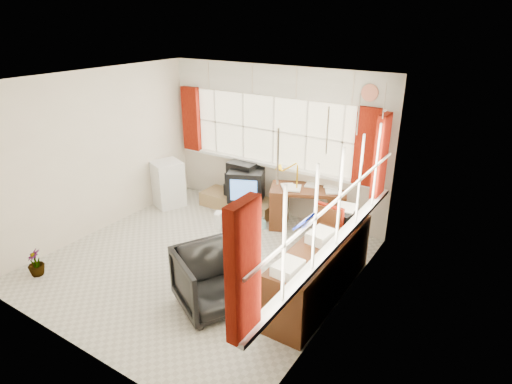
# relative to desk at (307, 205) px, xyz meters

# --- Properties ---
(ground) EXTENTS (4.00, 4.00, 0.00)m
(ground) POSITION_rel_desk_xyz_m (-0.77, -1.77, -0.38)
(ground) COLOR beige
(ground) RESTS_ON ground
(room_walls) EXTENTS (4.00, 4.00, 4.00)m
(room_walls) POSITION_rel_desk_xyz_m (-0.77, -1.77, 1.12)
(room_walls) COLOR beige
(room_walls) RESTS_ON ground
(window_back) EXTENTS (3.70, 0.12, 3.60)m
(window_back) POSITION_rel_desk_xyz_m (-0.77, 0.17, 0.57)
(window_back) COLOR #F8EDC5
(window_back) RESTS_ON room_walls
(window_right) EXTENTS (0.12, 3.70, 3.60)m
(window_right) POSITION_rel_desk_xyz_m (1.17, -1.77, 0.57)
(window_right) COLOR #F8EDC5
(window_right) RESTS_ON room_walls
(curtains) EXTENTS (3.83, 3.83, 1.15)m
(curtains) POSITION_rel_desk_xyz_m (0.16, -0.85, 1.08)
(curtains) COLOR maroon
(curtains) RESTS_ON room_walls
(overhead_cabinets) EXTENTS (3.98, 3.98, 0.48)m
(overhead_cabinets) POSITION_rel_desk_xyz_m (0.21, -0.79, 1.87)
(overhead_cabinets) COLOR silver
(overhead_cabinets) RESTS_ON room_walls
(desk) EXTENTS (1.31, 1.01, 0.71)m
(desk) POSITION_rel_desk_xyz_m (0.00, 0.00, 0.00)
(desk) COLOR #592A15
(desk) RESTS_ON ground
(desk_lamp) EXTENTS (0.18, 0.15, 0.45)m
(desk_lamp) POSITION_rel_desk_xyz_m (-0.12, -0.17, 0.61)
(desk_lamp) COLOR #DAA309
(desk_lamp) RESTS_ON desk
(task_chair) EXTENTS (0.46, 0.48, 0.99)m
(task_chair) POSITION_rel_desk_xyz_m (0.79, -1.14, 0.15)
(task_chair) COLOR black
(task_chair) RESTS_ON ground
(office_chair) EXTENTS (1.11, 1.10, 0.75)m
(office_chair) POSITION_rel_desk_xyz_m (0.01, -2.45, -0.00)
(office_chair) COLOR black
(office_chair) RESTS_ON ground
(radiator) EXTENTS (0.48, 0.35, 0.67)m
(radiator) POSITION_rel_desk_xyz_m (-0.46, -1.37, -0.11)
(radiator) COLOR white
(radiator) RESTS_ON ground
(credenza) EXTENTS (0.50, 2.00, 0.85)m
(credenza) POSITION_rel_desk_xyz_m (0.96, -1.57, 0.01)
(credenza) COLOR #592A15
(credenza) RESTS_ON ground
(file_tray) EXTENTS (0.36, 0.42, 0.12)m
(file_tray) POSITION_rel_desk_xyz_m (0.96, -0.85, 0.43)
(file_tray) COLOR black
(file_tray) RESTS_ON credenza
(tv_bench) EXTENTS (1.40, 0.50, 0.25)m
(tv_bench) POSITION_rel_desk_xyz_m (-1.32, -0.05, -0.25)
(tv_bench) COLOR #A38251
(tv_bench) RESTS_ON ground
(crt_tv) EXTENTS (0.75, 0.73, 0.53)m
(crt_tv) POSITION_rel_desk_xyz_m (-1.14, -0.07, 0.14)
(crt_tv) COLOR black
(crt_tv) RESTS_ON tv_bench
(hifi_stack) EXTENTS (0.59, 0.38, 0.62)m
(hifi_stack) POSITION_rel_desk_xyz_m (-1.27, 0.03, 0.16)
(hifi_stack) COLOR black
(hifi_stack) RESTS_ON tv_bench
(mini_fridge) EXTENTS (0.63, 0.64, 0.82)m
(mini_fridge) POSITION_rel_desk_xyz_m (-2.50, -0.57, 0.03)
(mini_fridge) COLOR white
(mini_fridge) RESTS_ON ground
(spray_bottle_a) EXTENTS (0.13, 0.13, 0.27)m
(spray_bottle_a) POSITION_rel_desk_xyz_m (-1.39, -0.02, -0.24)
(spray_bottle_a) COLOR white
(spray_bottle_a) RESTS_ON ground
(spray_bottle_b) EXTENTS (0.13, 0.13, 0.20)m
(spray_bottle_b) POSITION_rel_desk_xyz_m (-0.57, -0.44, -0.28)
(spray_bottle_b) COLOR #8ED3D1
(spray_bottle_b) RESTS_ON ground
(flower_vase) EXTENTS (0.27, 0.27, 0.37)m
(flower_vase) POSITION_rel_desk_xyz_m (-2.40, -3.21, -0.19)
(flower_vase) COLOR black
(flower_vase) RESTS_ON ground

